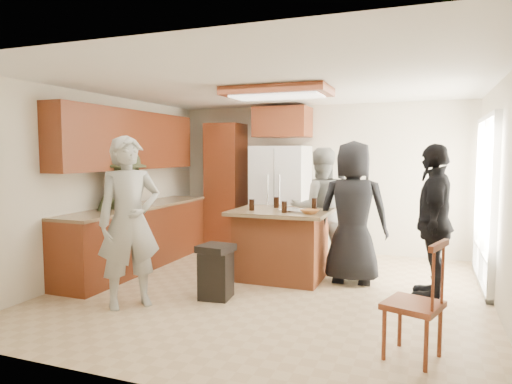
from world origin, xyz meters
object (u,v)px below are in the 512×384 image
at_px(kitchen_island, 281,244).
at_px(trash_bin, 216,271).
at_px(person_behind_right, 353,212).
at_px(spindle_chair, 416,305).
at_px(person_front_left, 130,222).
at_px(refrigerator, 281,200).
at_px(person_side_right, 434,222).
at_px(person_behind_left, 320,209).
at_px(person_counter, 124,212).

bearing_deg(kitchen_island, trash_bin, -112.98).
distance_m(person_behind_right, trash_bin, 1.93).
distance_m(kitchen_island, spindle_chair, 2.61).
bearing_deg(person_front_left, person_behind_right, -8.95).
bearing_deg(refrigerator, person_side_right, -36.57).
height_order(person_behind_left, kitchen_island, person_behind_left).
xyz_separation_m(person_behind_left, person_counter, (-2.51, -1.18, -0.02)).
relative_size(person_front_left, person_behind_right, 1.02).
relative_size(person_front_left, kitchen_island, 1.47).
bearing_deg(person_front_left, refrigerator, 28.60).
relative_size(person_counter, trash_bin, 2.74).
bearing_deg(person_side_right, refrigerator, -123.81).
relative_size(person_side_right, kitchen_island, 1.40).
bearing_deg(trash_bin, person_counter, 162.21).
bearing_deg(refrigerator, spindle_chair, -57.09).
xyz_separation_m(person_front_left, person_counter, (-0.90, 1.11, -0.07)).
relative_size(person_counter, refrigerator, 0.96).
distance_m(person_side_right, spindle_chair, 1.76).
distance_m(refrigerator, trash_bin, 2.69).
xyz_separation_m(kitchen_island, trash_bin, (-0.46, -1.08, -0.16)).
relative_size(person_behind_right, spindle_chair, 1.86).
bearing_deg(refrigerator, person_counter, -127.87).
bearing_deg(trash_bin, person_side_right, 19.83).
xyz_separation_m(kitchen_island, spindle_chair, (1.75, -1.93, -0.02)).
bearing_deg(person_side_right, trash_bin, -67.41).
relative_size(person_behind_left, person_counter, 1.02).
height_order(person_side_right, spindle_chair, person_side_right).
bearing_deg(person_behind_left, person_counter, 1.65).
distance_m(person_behind_left, spindle_chair, 2.94).
xyz_separation_m(person_counter, refrigerator, (1.63, 2.09, 0.04)).
distance_m(person_front_left, person_side_right, 3.43).
bearing_deg(person_behind_left, person_front_left, 31.40).
distance_m(person_counter, kitchen_island, 2.23).
bearing_deg(person_side_right, spindle_chair, -2.11).
bearing_deg(spindle_chair, trash_bin, 158.92).
height_order(person_front_left, person_counter, person_front_left).
bearing_deg(person_counter, kitchen_island, -72.41).
relative_size(refrigerator, trash_bin, 2.86).
bearing_deg(spindle_chair, person_front_left, 174.64).
height_order(person_counter, refrigerator, refrigerator).
distance_m(person_behind_left, trash_bin, 1.99).
height_order(person_side_right, kitchen_island, person_side_right).
bearing_deg(person_front_left, person_side_right, -24.16).
distance_m(person_side_right, trash_bin, 2.57).
distance_m(person_behind_left, kitchen_island, 0.85).
height_order(kitchen_island, spindle_chair, spindle_chair).
bearing_deg(person_front_left, trash_bin, -11.85).
xyz_separation_m(person_front_left, refrigerator, (0.72, 3.20, -0.04)).
bearing_deg(person_counter, person_behind_right, -74.20).
relative_size(person_behind_left, spindle_chair, 1.77).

